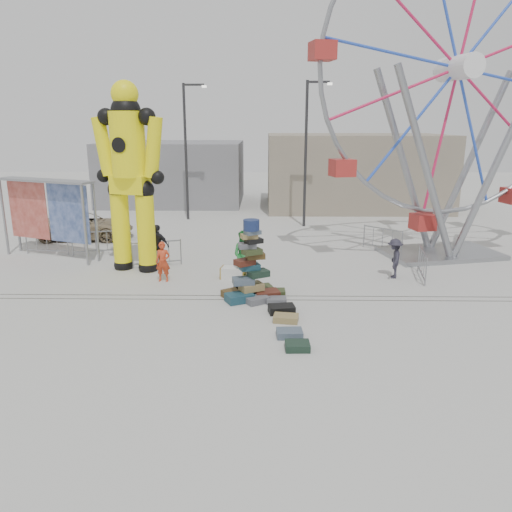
{
  "coord_description": "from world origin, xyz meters",
  "views": [
    {
      "loc": [
        0.69,
        -15.32,
        5.84
      ],
      "look_at": [
        0.43,
        1.26,
        1.36
      ],
      "focal_mm": 35.0,
      "sensor_mm": 36.0,
      "label": 1
    }
  ],
  "objects_px": {
    "barricade_wheel_back": "(382,239)",
    "lamp_post_left": "(187,145)",
    "lamp_post_right": "(307,147)",
    "ferris_wheel": "(456,94)",
    "crash_test_dummy": "(130,171)",
    "barricade_dummy_c": "(157,254)",
    "barricade_dummy_b": "(96,243)",
    "pedestrian_red": "(163,262)",
    "banner_scaffold": "(47,199)",
    "steamer_trunk": "(233,273)",
    "barricade_wheel_front": "(422,264)",
    "pedestrian_black": "(158,246)",
    "parked_suv": "(85,226)",
    "suitcase_tower": "(251,276)",
    "pedestrian_green": "(245,255)",
    "barricade_dummy_a": "(47,242)",
    "pedestrian_grey": "(394,258)"
  },
  "relations": [
    {
      "from": "barricade_wheel_front",
      "to": "barricade_wheel_back",
      "type": "xyz_separation_m",
      "value": [
        -0.55,
        4.25,
        0.0
      ]
    },
    {
      "from": "lamp_post_left",
      "to": "steamer_trunk",
      "type": "height_order",
      "value": "lamp_post_left"
    },
    {
      "from": "lamp_post_right",
      "to": "crash_test_dummy",
      "type": "height_order",
      "value": "lamp_post_right"
    },
    {
      "from": "crash_test_dummy",
      "to": "barricade_wheel_front",
      "type": "bearing_deg",
      "value": 10.47
    },
    {
      "from": "steamer_trunk",
      "to": "barricade_dummy_b",
      "type": "distance_m",
      "value": 7.32
    },
    {
      "from": "barricade_wheel_back",
      "to": "pedestrian_red",
      "type": "distance_m",
      "value": 10.48
    },
    {
      "from": "crash_test_dummy",
      "to": "barricade_dummy_c",
      "type": "bearing_deg",
      "value": 45.78
    },
    {
      "from": "pedestrian_black",
      "to": "barricade_wheel_back",
      "type": "bearing_deg",
      "value": -145.48
    },
    {
      "from": "barricade_dummy_c",
      "to": "pedestrian_green",
      "type": "distance_m",
      "value": 4.09
    },
    {
      "from": "lamp_post_left",
      "to": "pedestrian_red",
      "type": "bearing_deg",
      "value": -86.23
    },
    {
      "from": "banner_scaffold",
      "to": "pedestrian_black",
      "type": "height_order",
      "value": "banner_scaffold"
    },
    {
      "from": "lamp_post_right",
      "to": "lamp_post_left",
      "type": "height_order",
      "value": "same"
    },
    {
      "from": "lamp_post_right",
      "to": "barricade_dummy_b",
      "type": "height_order",
      "value": "lamp_post_right"
    },
    {
      "from": "barricade_wheel_back",
      "to": "lamp_post_left",
      "type": "bearing_deg",
      "value": -173.41
    },
    {
      "from": "lamp_post_right",
      "to": "pedestrian_black",
      "type": "bearing_deg",
      "value": -129.13
    },
    {
      "from": "barricade_wheel_back",
      "to": "pedestrian_green",
      "type": "bearing_deg",
      "value": -100.76
    },
    {
      "from": "crash_test_dummy",
      "to": "steamer_trunk",
      "type": "bearing_deg",
      "value": -0.02
    },
    {
      "from": "lamp_post_right",
      "to": "pedestrian_black",
      "type": "xyz_separation_m",
      "value": [
        -6.79,
        -8.35,
        -3.61
      ]
    },
    {
      "from": "barricade_dummy_a",
      "to": "barricade_dummy_b",
      "type": "distance_m",
      "value": 2.23
    },
    {
      "from": "banner_scaffold",
      "to": "barricade_dummy_b",
      "type": "distance_m",
      "value": 2.77
    },
    {
      "from": "steamer_trunk",
      "to": "barricade_dummy_a",
      "type": "bearing_deg",
      "value": 168.24
    },
    {
      "from": "steamer_trunk",
      "to": "barricade_dummy_b",
      "type": "xyz_separation_m",
      "value": [
        -6.44,
        3.47,
        0.33
      ]
    },
    {
      "from": "suitcase_tower",
      "to": "pedestrian_green",
      "type": "bearing_deg",
      "value": 74.77
    },
    {
      "from": "ferris_wheel",
      "to": "pedestrian_grey",
      "type": "height_order",
      "value": "ferris_wheel"
    },
    {
      "from": "pedestrian_grey",
      "to": "lamp_post_left",
      "type": "bearing_deg",
      "value": -129.09
    },
    {
      "from": "crash_test_dummy",
      "to": "banner_scaffold",
      "type": "xyz_separation_m",
      "value": [
        -4.16,
        1.79,
        -1.39
      ]
    },
    {
      "from": "lamp_post_left",
      "to": "pedestrian_black",
      "type": "xyz_separation_m",
      "value": [
        0.21,
        -10.35,
        -3.61
      ]
    },
    {
      "from": "lamp_post_left",
      "to": "barricade_wheel_back",
      "type": "xyz_separation_m",
      "value": [
        10.13,
        -7.6,
        -3.93
      ]
    },
    {
      "from": "barricade_wheel_front",
      "to": "pedestrian_black",
      "type": "relative_size",
      "value": 1.14
    },
    {
      "from": "barricade_wheel_back",
      "to": "barricade_wheel_front",
      "type": "bearing_deg",
      "value": -39.12
    },
    {
      "from": "lamp_post_right",
      "to": "barricade_dummy_a",
      "type": "height_order",
      "value": "lamp_post_right"
    },
    {
      "from": "crash_test_dummy",
      "to": "barricade_wheel_back",
      "type": "relative_size",
      "value": 3.79
    },
    {
      "from": "banner_scaffold",
      "to": "steamer_trunk",
      "type": "bearing_deg",
      "value": 2.47
    },
    {
      "from": "pedestrian_black",
      "to": "crash_test_dummy",
      "type": "bearing_deg",
      "value": 52.23
    },
    {
      "from": "lamp_post_right",
      "to": "lamp_post_left",
      "type": "distance_m",
      "value": 7.28
    },
    {
      "from": "lamp_post_left",
      "to": "lamp_post_right",
      "type": "bearing_deg",
      "value": -15.95
    },
    {
      "from": "barricade_dummy_b",
      "to": "barricade_wheel_front",
      "type": "distance_m",
      "value": 14.09
    },
    {
      "from": "barricade_dummy_c",
      "to": "barricade_wheel_back",
      "type": "bearing_deg",
      "value": -3.53
    },
    {
      "from": "lamp_post_right",
      "to": "ferris_wheel",
      "type": "xyz_separation_m",
      "value": [
        5.56,
        -6.41,
        2.46
      ]
    },
    {
      "from": "barricade_dummy_b",
      "to": "pedestrian_red",
      "type": "height_order",
      "value": "pedestrian_red"
    },
    {
      "from": "barricade_wheel_back",
      "to": "pedestrian_grey",
      "type": "distance_m",
      "value": 4.25
    },
    {
      "from": "banner_scaffold",
      "to": "steamer_trunk",
      "type": "relative_size",
      "value": 5.09
    },
    {
      "from": "suitcase_tower",
      "to": "parked_suv",
      "type": "bearing_deg",
      "value": 111.87
    },
    {
      "from": "ferris_wheel",
      "to": "pedestrian_red",
      "type": "bearing_deg",
      "value": -174.41
    },
    {
      "from": "pedestrian_green",
      "to": "parked_suv",
      "type": "bearing_deg",
      "value": 152.61
    },
    {
      "from": "lamp_post_left",
      "to": "parked_suv",
      "type": "height_order",
      "value": "lamp_post_left"
    },
    {
      "from": "barricade_dummy_b",
      "to": "pedestrian_red",
      "type": "bearing_deg",
      "value": -61.21
    },
    {
      "from": "barricade_wheel_front",
      "to": "parked_suv",
      "type": "xyz_separation_m",
      "value": [
        -15.27,
        6.45,
        0.11
      ]
    },
    {
      "from": "barricade_wheel_back",
      "to": "pedestrian_red",
      "type": "xyz_separation_m",
      "value": [
        -9.31,
        -4.79,
        0.21
      ]
    },
    {
      "from": "banner_scaffold",
      "to": "pedestrian_grey",
      "type": "bearing_deg",
      "value": 11.27
    }
  ]
}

